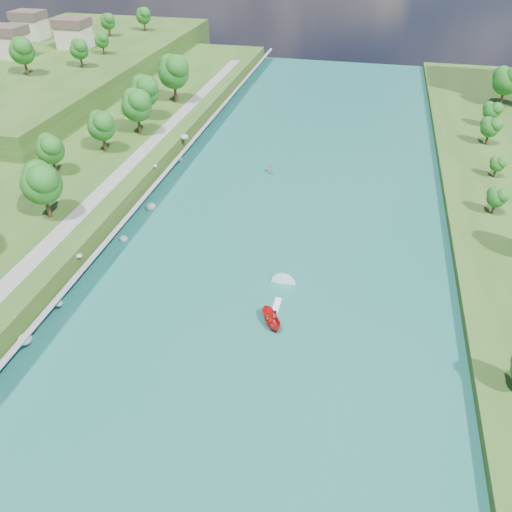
# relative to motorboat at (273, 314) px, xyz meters

# --- Properties ---
(ground) EXTENTS (260.00, 260.00, 0.00)m
(ground) POSITION_rel_motorboat_xyz_m (-2.92, -6.23, -0.86)
(ground) COLOR #2D5119
(ground) RESTS_ON ground
(river_water) EXTENTS (55.00, 240.00, 0.10)m
(river_water) POSITION_rel_motorboat_xyz_m (-2.92, 13.77, -0.81)
(river_water) COLOR #185D51
(river_water) RESTS_ON ground
(ridge_west) EXTENTS (60.00, 120.00, 9.00)m
(ridge_west) POSITION_rel_motorboat_xyz_m (-85.42, 88.77, 3.64)
(ridge_west) COLOR #2D5119
(ridge_west) RESTS_ON ground
(riprap_bank) EXTENTS (4.27, 236.00, 4.25)m
(riprap_bank) POSITION_rel_motorboat_xyz_m (-28.76, 12.63, 0.93)
(riprap_bank) COLOR slate
(riprap_bank) RESTS_ON ground
(riverside_path) EXTENTS (3.00, 200.00, 0.10)m
(riverside_path) POSITION_rel_motorboat_xyz_m (-35.42, 13.77, 2.69)
(riverside_path) COLOR gray
(riverside_path) RESTS_ON berm_west
(ridge_houses) EXTENTS (29.50, 29.50, 8.40)m
(ridge_houses) POSITION_rel_motorboat_xyz_m (-91.59, 93.77, 12.44)
(ridge_houses) COLOR beige
(ridge_houses) RESTS_ON ridge_west
(trees_ridge) EXTENTS (20.24, 62.83, 10.97)m
(trees_ridge) POSITION_rel_motorboat_xyz_m (-75.43, 90.35, 12.76)
(trees_ridge) COLOR #165517
(trees_ridge) RESTS_ON ridge_west
(motorboat) EXTENTS (3.86, 19.15, 2.11)m
(motorboat) POSITION_rel_motorboat_xyz_m (0.00, 0.00, 0.00)
(motorboat) COLOR red
(motorboat) RESTS_ON river_water
(raft) EXTENTS (3.25, 3.08, 1.51)m
(raft) POSITION_rel_motorboat_xyz_m (-9.25, 42.90, -0.43)
(raft) COLOR #909498
(raft) RESTS_ON river_water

